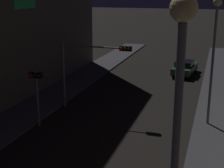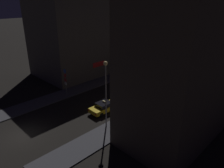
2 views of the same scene
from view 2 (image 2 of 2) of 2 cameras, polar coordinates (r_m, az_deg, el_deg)
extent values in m
plane|color=black|center=(26.78, -22.69, -12.70)|extent=(300.00, 300.00, 0.00)
cube|color=#424247|center=(44.58, 3.87, 3.07)|extent=(3.15, 53.49, 0.13)
cube|color=#424247|center=(38.07, 18.20, -1.43)|extent=(3.15, 53.49, 0.13)
cube|color=#514C47|center=(47.39, -3.62, 14.00)|extent=(11.96, 27.07, 15.85)
cube|color=red|center=(40.55, -3.53, 5.28)|extent=(0.08, 2.80, 0.90)
cube|color=#26CC66|center=(43.21, 1.83, 12.40)|extent=(0.08, 2.80, 0.90)
cube|color=#337FE5|center=(46.78, 6.70, 18.48)|extent=(0.08, 2.80, 0.90)
cube|color=#473D33|center=(27.43, 23.04, 6.32)|extent=(7.57, 23.19, 15.77)
cube|color=#D859B2|center=(26.93, 10.05, -3.99)|extent=(0.08, 2.80, 0.90)
cube|color=yellow|center=(29.35, -1.87, -6.21)|extent=(1.95, 4.46, 0.60)
cube|color=black|center=(28.98, -2.19, -5.38)|extent=(1.65, 2.03, 0.50)
cube|color=red|center=(28.60, -6.25, -6.92)|extent=(0.24, 0.07, 0.16)
cube|color=red|center=(27.56, -4.34, -8.04)|extent=(0.24, 0.07, 0.16)
cylinder|color=black|center=(30.82, -0.94, -5.37)|extent=(0.24, 0.65, 0.64)
cylinder|color=black|center=(29.78, 1.14, -6.41)|extent=(0.24, 0.65, 0.64)
cylinder|color=black|center=(29.28, -4.93, -7.03)|extent=(0.24, 0.65, 0.64)
cylinder|color=black|center=(28.19, -2.89, -8.20)|extent=(0.24, 0.65, 0.64)
cube|color=#F4E08C|center=(28.88, -2.05, -4.70)|extent=(0.57, 0.20, 0.20)
cube|color=#1E512D|center=(48.20, 20.46, 3.86)|extent=(2.28, 4.57, 0.60)
cube|color=black|center=(47.88, 20.42, 4.44)|extent=(1.79, 2.14, 0.50)
cube|color=red|center=(46.73, 18.25, 3.73)|extent=(0.25, 0.09, 0.16)
cube|color=red|center=(45.98, 19.79, 3.24)|extent=(0.25, 0.09, 0.16)
cylinder|color=black|center=(49.80, 20.47, 4.05)|extent=(0.29, 0.66, 0.64)
cylinder|color=black|center=(49.05, 22.04, 3.57)|extent=(0.29, 0.66, 0.64)
cylinder|color=black|center=(47.56, 18.73, 3.47)|extent=(0.29, 0.66, 0.64)
cylinder|color=black|center=(46.78, 20.34, 2.96)|extent=(0.29, 0.66, 0.64)
cylinder|color=slate|center=(41.45, 4.20, 4.94)|extent=(0.16, 0.16, 4.74)
cylinder|color=slate|center=(39.48, 6.78, 7.17)|extent=(4.53, 0.10, 0.10)
cube|color=black|center=(38.17, 9.45, 6.51)|extent=(0.80, 0.28, 0.32)
sphere|color=red|center=(38.17, 8.99, 6.54)|extent=(0.20, 0.20, 0.20)
sphere|color=#3F2D0C|center=(38.03, 9.30, 6.47)|extent=(0.20, 0.20, 0.20)
sphere|color=#0C3319|center=(37.90, 9.60, 6.39)|extent=(0.20, 0.20, 0.20)
cylinder|color=slate|center=(39.03, 0.58, 2.96)|extent=(0.16, 0.16, 3.51)
cube|color=black|center=(38.57, 0.59, 5.07)|extent=(0.80, 0.28, 0.32)
sphere|color=red|center=(38.62, 0.15, 5.09)|extent=(0.20, 0.20, 0.20)
sphere|color=#3F2D0C|center=(38.45, 0.41, 5.02)|extent=(0.20, 0.20, 0.20)
sphere|color=#0C3319|center=(38.28, 0.67, 4.94)|extent=(0.20, 0.20, 0.20)
cylinder|color=slate|center=(34.32, -12.18, 0.41)|extent=(0.10, 0.10, 4.04)
cylinder|color=blue|center=(33.68, -12.46, 3.36)|extent=(0.63, 0.03, 0.63)
cylinder|color=red|center=(33.91, -12.36, 2.20)|extent=(0.63, 0.03, 0.63)
cylinder|color=red|center=(34.16, -12.27, 1.05)|extent=(0.63, 0.03, 0.63)
cylinder|color=white|center=(34.37, -12.19, 0.13)|extent=(0.58, 0.03, 0.58)
cylinder|color=slate|center=(24.59, -1.62, -3.52)|extent=(0.16, 0.16, 7.55)
sphere|color=#F4D88C|center=(23.14, -1.73, 5.49)|extent=(0.49, 0.49, 0.49)
cylinder|color=slate|center=(35.31, 16.18, 3.31)|extent=(0.16, 0.16, 7.14)
sphere|color=#F4D88C|center=(34.33, 16.85, 9.35)|extent=(0.50, 0.50, 0.50)
camera|label=1|loc=(19.23, -13.18, 2.41)|focal=53.43mm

